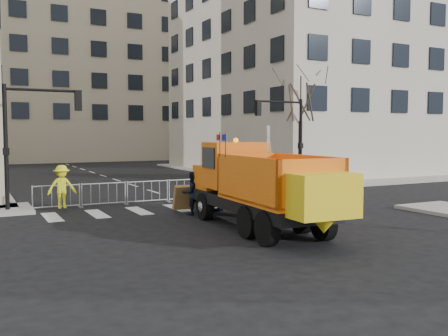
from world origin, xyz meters
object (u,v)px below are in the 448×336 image
cop_a (210,195)px  cop_c (220,189)px  plow_truck (261,184)px  cop_b (192,193)px  newspaper_box (300,178)px  worker (62,187)px

cop_a → cop_c: bearing=-177.0°
plow_truck → cop_c: (0.65, 4.42, -0.65)m
cop_b → newspaper_box: size_ratio=1.62×
cop_b → cop_a: bearing=155.4°
plow_truck → cop_a: 3.87m
cop_b → cop_c: size_ratio=0.92×
worker → cop_c: bearing=-27.4°
plow_truck → worker: size_ratio=5.14×
cop_c → plow_truck: bearing=41.5°
cop_a → worker: size_ratio=0.89×
cop_a → newspaper_box: bearing=177.3°
cop_b → newspaper_box: (9.48, 5.62, -0.19)m
cop_b → worker: worker is taller
cop_b → plow_truck: bearing=100.8°
cop_c → worker: (-6.08, 2.98, 0.11)m
cop_a → cop_b: bearing=-60.9°
worker → cop_b: bearing=-36.9°
cop_c → worker: bearing=-66.2°
plow_truck → cop_a: (-0.12, 3.78, -0.80)m
plow_truck → cop_b: size_ratio=5.32×
cop_a → newspaper_box: size_ratio=1.49×
cop_c → newspaper_box: size_ratio=1.76×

